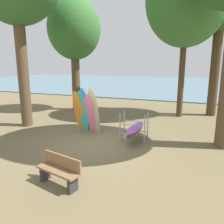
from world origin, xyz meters
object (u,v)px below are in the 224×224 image
Objects in this scene: leaning_board_pile at (86,112)px; board_storage_rack at (134,130)px; park_bench at (59,170)px; tree_mid_behind at (74,30)px.

leaning_board_pile is 2.52m from board_storage_rack.
board_storage_rack is 1.45× the size of park_bench.
board_storage_rack is (2.45, -0.16, -0.58)m from leaning_board_pile.
leaning_board_pile is 1.08× the size of board_storage_rack.
leaning_board_pile reaches higher than board_storage_rack.
park_bench is at bearing -71.37° from leaning_board_pile.
tree_mid_behind reaches higher than leaning_board_pile.
park_bench is (1.52, -4.50, -0.62)m from leaning_board_pile.
leaning_board_pile is at bearing -55.18° from tree_mid_behind.
park_bench is (4.90, -9.36, -5.18)m from tree_mid_behind.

